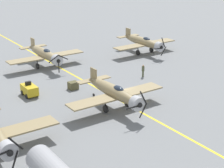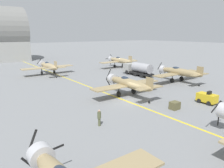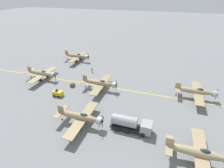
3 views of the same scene
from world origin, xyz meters
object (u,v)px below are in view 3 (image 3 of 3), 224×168
(ground_crew_walking, at_px, (92,70))
(supply_crate_by_tanker, at_px, (72,85))
(airplane_near_center, at_px, (42,73))
(airplane_mid_right, at_px, (81,117))
(airplane_near_left, at_px, (77,56))
(airplane_mid_center, at_px, (100,83))
(fuel_tanker, at_px, (131,124))
(airplane_far_center, at_px, (196,91))
(airplane_far_right, at_px, (199,153))
(tow_tractor, at_px, (58,93))

(ground_crew_walking, bearing_deg, supply_crate_by_tanker, -7.34)
(ground_crew_walking, relative_size, supply_crate_by_tanker, 1.50)
(airplane_near_center, relative_size, airplane_mid_right, 1.00)
(airplane_near_left, relative_size, airplane_mid_right, 1.00)
(airplane_mid_center, height_order, supply_crate_by_tanker, airplane_mid_center)
(fuel_tanker, bearing_deg, airplane_far_center, 141.61)
(airplane_near_center, bearing_deg, airplane_far_right, 65.89)
(airplane_mid_center, bearing_deg, supply_crate_by_tanker, -70.06)
(airplane_near_left, relative_size, airplane_far_center, 1.00)
(airplane_far_center, xyz_separation_m, tow_tractor, (9.95, -33.71, -1.22))
(airplane_far_center, distance_m, fuel_tanker, 20.76)
(fuel_tanker, relative_size, tow_tractor, 3.08)
(tow_tractor, xyz_separation_m, ground_crew_walking, (-16.13, 2.43, 0.18))
(airplane_near_center, xyz_separation_m, airplane_far_center, (-3.22, 43.47, 0.00))
(ground_crew_walking, height_order, supply_crate_by_tanker, ground_crew_walking)
(fuel_tanker, distance_m, tow_tractor, 21.76)
(ground_crew_walking, bearing_deg, tow_tractor, -8.55)
(airplane_mid_right, xyz_separation_m, tow_tractor, (-8.02, -10.86, -1.22))
(airplane_far_right, height_order, supply_crate_by_tanker, airplane_far_right)
(airplane_near_left, relative_size, ground_crew_walking, 6.72)
(airplane_mid_center, distance_m, supply_crate_by_tanker, 8.36)
(airplane_near_left, distance_m, tow_tractor, 25.10)
(airplane_near_left, height_order, tow_tractor, airplane_near_left)
(airplane_near_center, distance_m, airplane_mid_right, 25.36)
(airplane_far_right, relative_size, airplane_far_center, 1.00)
(ground_crew_walking, distance_m, supply_crate_by_tanker, 10.66)
(airplane_far_center, bearing_deg, airplane_mid_right, -56.22)
(airplane_mid_center, distance_m, airplane_far_center, 24.71)
(airplane_far_center, bearing_deg, airplane_near_left, -113.40)
(airplane_near_center, xyz_separation_m, tow_tractor, (6.73, 9.76, -1.22))
(airplane_near_left, height_order, airplane_far_center, airplane_near_left)
(airplane_near_center, bearing_deg, airplane_near_left, 169.16)
(airplane_near_center, relative_size, airplane_mid_center, 1.00)
(ground_crew_walking, bearing_deg, airplane_mid_center, 35.19)
(airplane_far_right, distance_m, tow_tractor, 33.98)
(airplane_mid_right, distance_m, fuel_tanker, 10.11)
(airplane_far_right, bearing_deg, fuel_tanker, -125.88)
(airplane_near_left, bearing_deg, airplane_far_right, 60.20)
(airplane_near_left, xyz_separation_m, airplane_mid_right, (32.04, 18.04, 0.00))
(ground_crew_walking, bearing_deg, fuel_tanker, 39.32)
(airplane_near_left, bearing_deg, airplane_mid_right, 40.34)
(supply_crate_by_tanker, bearing_deg, ground_crew_walking, 172.66)
(airplane_far_right, relative_size, fuel_tanker, 1.50)
(airplane_mid_right, height_order, tow_tractor, airplane_mid_right)
(tow_tractor, height_order, supply_crate_by_tanker, tow_tractor)
(airplane_mid_right, distance_m, supply_crate_by_tanker, 16.82)
(airplane_mid_center, bearing_deg, airplane_far_right, 68.07)
(airplane_near_center, bearing_deg, fuel_tanker, 64.55)
(airplane_mid_right, distance_m, ground_crew_walking, 25.60)
(fuel_tanker, height_order, supply_crate_by_tanker, fuel_tanker)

